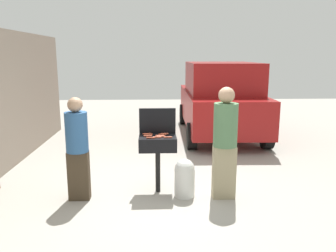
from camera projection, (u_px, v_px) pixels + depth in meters
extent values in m
plane|color=#9E998E|center=(165.00, 192.00, 5.63)|extent=(24.00, 24.00, 0.00)
cylinder|color=black|center=(158.00, 171.00, 5.59)|extent=(0.08, 0.08, 0.72)
cube|color=black|center=(158.00, 143.00, 5.49)|extent=(0.60, 0.44, 0.22)
cube|color=black|center=(157.00, 121.00, 5.64)|extent=(0.60, 0.05, 0.42)
cylinder|color=#B74C33|center=(160.00, 136.00, 5.45)|extent=(0.13, 0.04, 0.03)
cylinder|color=#AD4228|center=(162.00, 134.00, 5.55)|extent=(0.13, 0.03, 0.03)
cylinder|color=#AD4228|center=(148.00, 136.00, 5.45)|extent=(0.13, 0.03, 0.03)
cylinder|color=#AD4228|center=(147.00, 134.00, 5.59)|extent=(0.13, 0.04, 0.03)
cylinder|color=#C6593D|center=(161.00, 136.00, 5.42)|extent=(0.13, 0.04, 0.03)
cylinder|color=#C6593D|center=(157.00, 137.00, 5.36)|extent=(0.13, 0.03, 0.03)
cylinder|color=#AD4228|center=(151.00, 138.00, 5.32)|extent=(0.13, 0.04, 0.03)
cylinder|color=#AD4228|center=(149.00, 134.00, 5.56)|extent=(0.13, 0.04, 0.03)
cylinder|color=#B74C33|center=(168.00, 137.00, 5.36)|extent=(0.13, 0.03, 0.03)
cylinder|color=#B74C33|center=(164.00, 134.00, 5.59)|extent=(0.13, 0.03, 0.03)
cylinder|color=silver|center=(185.00, 182.00, 5.42)|extent=(0.32, 0.32, 0.46)
sphere|color=silver|center=(185.00, 169.00, 5.38)|extent=(0.31, 0.31, 0.31)
cube|color=#3F3323|center=(79.00, 176.00, 5.28)|extent=(0.32, 0.18, 0.77)
cylinder|color=#2D598C|center=(77.00, 132.00, 5.14)|extent=(0.34, 0.34, 0.61)
sphere|color=tan|center=(75.00, 105.00, 5.06)|extent=(0.22, 0.22, 0.22)
cube|color=gray|center=(224.00, 172.00, 5.34)|extent=(0.35, 0.19, 0.84)
cylinder|color=#4C724C|center=(226.00, 125.00, 5.19)|extent=(0.37, 0.37, 0.66)
sphere|color=tan|center=(227.00, 95.00, 5.09)|extent=(0.24, 0.24, 0.24)
cube|color=maroon|center=(219.00, 108.00, 9.59)|extent=(1.99, 4.44, 0.90)
cube|color=maroon|center=(221.00, 77.00, 9.22)|extent=(1.81, 2.64, 0.80)
cylinder|color=black|center=(267.00, 136.00, 8.19)|extent=(0.23, 0.64, 0.64)
cylinder|color=black|center=(192.00, 136.00, 8.15)|extent=(0.23, 0.64, 0.64)
cylinder|color=black|center=(238.00, 114.00, 11.21)|extent=(0.23, 0.64, 0.64)
cylinder|color=black|center=(183.00, 114.00, 11.17)|extent=(0.23, 0.64, 0.64)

